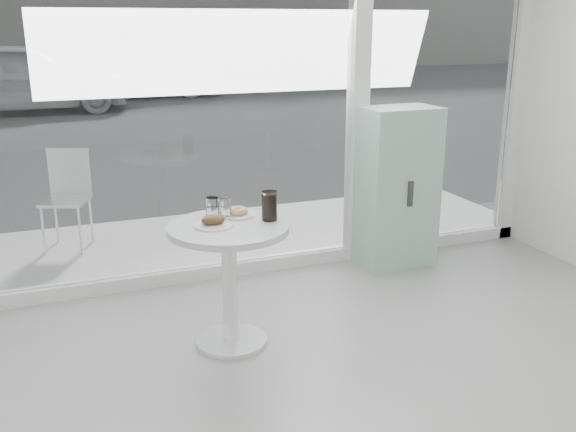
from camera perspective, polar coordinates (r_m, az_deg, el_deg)
name	(u,v)px	position (r m, az deg, el deg)	size (l,w,h in m)	color
storefront	(258,51)	(4.83, -2.64, 14.44)	(5.00, 0.14, 3.00)	white
main_table	(229,260)	(3.86, -5.25, -3.93)	(0.72, 0.72, 0.77)	white
patio_deck	(225,238)	(5.88, -5.61, -1.95)	(5.60, 1.60, 0.05)	silver
street	(97,98)	(17.74, -16.62, 9.99)	(40.00, 24.00, 0.00)	#393939
mint_cabinet	(397,188)	(5.22, 9.64, 2.51)	(0.60, 0.42, 1.28)	#9BC6B4
patio_chair	(67,192)	(5.78, -19.04, 2.03)	(0.47, 0.47, 0.84)	white
car_white	(20,77)	(15.32, -22.71, 11.32)	(1.82, 4.53, 1.54)	silver
car_silver	(137,70)	(17.60, -13.29, 12.54)	(1.52, 4.35, 1.43)	#9B9CA2
plate_fritter	(214,222)	(3.76, -6.61, -0.52)	(0.23, 0.23, 0.07)	white
plate_donut	(238,213)	(3.95, -4.51, 0.28)	(0.22, 0.22, 0.05)	white
water_tumbler_a	(212,209)	(3.91, -6.73, 0.61)	(0.08, 0.08, 0.13)	white
water_tumbler_b	(225,209)	(3.92, -5.60, 0.63)	(0.08, 0.08, 0.12)	white
cola_glass	(269,206)	(3.84, -1.66, 0.86)	(0.09, 0.09, 0.18)	white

